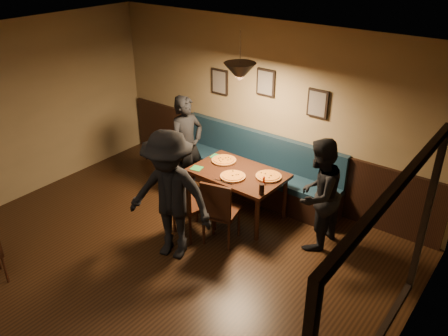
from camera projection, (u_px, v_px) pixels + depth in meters
name	position (u px, v px, depth m)	size (l,w,h in m)	color
floor	(103.00, 301.00, 5.48)	(7.00, 7.00, 0.00)	black
ceiling	(65.00, 70.00, 4.19)	(7.00, 7.00, 0.00)	silver
wall_back	(266.00, 110.00, 7.31)	(6.00, 6.00, 0.00)	#8C704F
wall_right	(357.00, 336.00, 3.22)	(7.00, 7.00, 0.00)	#8C704F
wainscot	(262.00, 161.00, 7.70)	(5.88, 0.06, 1.00)	black
booth_bench	(254.00, 167.00, 7.51)	(3.00, 0.60, 1.00)	#0F232D
window_frame	(380.00, 284.00, 3.55)	(0.06, 2.56, 1.86)	black
window_glass	(376.00, 282.00, 3.57)	(2.40, 2.40, 0.00)	black
picture_left	(220.00, 82.00, 7.63)	(0.32, 0.04, 0.42)	black
picture_center	(266.00, 83.00, 7.08)	(0.32, 0.04, 0.42)	black
picture_right	(318.00, 104.00, 6.67)	(0.32, 0.04, 0.42)	black
pendant_lamp	(240.00, 72.00, 6.14)	(0.44, 0.44, 0.25)	black
dining_table	(238.00, 193.00, 7.00)	(1.38, 0.89, 0.74)	black
chair_near_left	(193.00, 201.00, 6.49)	(0.47, 0.47, 1.06)	black
chair_near_right	(221.00, 210.00, 6.34)	(0.44, 0.44, 1.00)	black
diner_left	(187.00, 146.00, 7.41)	(0.61, 0.40, 1.68)	black
diner_right	(318.00, 195.00, 6.12)	(0.78, 0.61, 1.60)	black
diner_front	(170.00, 196.00, 5.88)	(1.17, 0.67, 1.81)	black
pizza_a	(224.00, 160.00, 7.13)	(0.38, 0.38, 0.04)	orange
pizza_b	(233.00, 176.00, 6.67)	(0.37, 0.37, 0.04)	orange
pizza_c	(269.00, 176.00, 6.67)	(0.38, 0.38, 0.04)	gold
soda_glass	(262.00, 189.00, 6.22)	(0.07, 0.07, 0.16)	black
tabasco_bottle	(264.00, 180.00, 6.47)	(0.03, 0.03, 0.13)	#8D1604
napkin_a	(216.00, 156.00, 7.29)	(0.17, 0.17, 0.01)	#1C6C38
napkin_b	(197.00, 168.00, 6.93)	(0.16, 0.16, 0.01)	#1C6C2B
cutlery_set	(223.00, 182.00, 6.56)	(0.02, 0.18, 0.00)	silver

